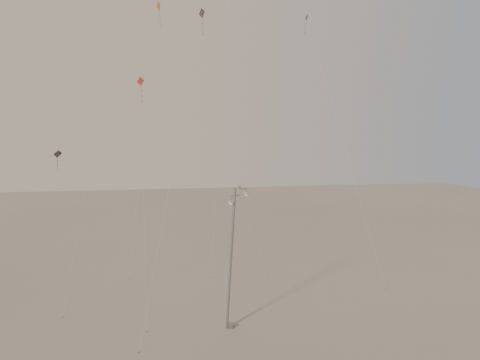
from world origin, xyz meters
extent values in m
plane|color=gray|center=(0.00, 0.00, 0.00)|extent=(160.00, 160.00, 0.00)
cylinder|color=gray|center=(0.55, 1.59, 0.15)|extent=(0.44, 0.44, 0.30)
cylinder|color=gray|center=(0.55, 1.59, 5.00)|extent=(0.78, 0.18, 9.98)
cylinder|color=gray|center=(1.16, 1.59, 10.04)|extent=(0.14, 0.14, 0.18)
cylinder|color=gray|center=(1.40, 1.62, 9.89)|extent=(0.50, 0.13, 0.07)
cylinder|color=gray|center=(1.65, 1.65, 9.74)|extent=(0.06, 0.06, 0.30)
ellipsoid|color=#AEAFAA|center=(1.65, 1.65, 9.59)|extent=(0.52, 0.52, 0.18)
cylinder|color=gray|center=(0.86, 1.56, 9.44)|extent=(0.60, 0.13, 0.07)
cylinder|color=gray|center=(0.56, 1.53, 9.24)|extent=(0.06, 0.06, 0.40)
ellipsoid|color=#AEAFAA|center=(0.56, 1.53, 9.04)|extent=(0.52, 0.52, 0.18)
cylinder|color=beige|center=(-9.71, 11.57, 15.34)|extent=(3.83, 12.66, 30.59)
cylinder|color=gray|center=(-11.61, 5.24, 0.05)|extent=(0.06, 0.06, 0.10)
cube|color=#322A2A|center=(-0.36, 13.80, 25.26)|extent=(0.53, 0.73, 0.84)
cylinder|color=#322A2A|center=(-0.28, 13.93, 24.05)|extent=(0.16, 0.23, 1.66)
cylinder|color=beige|center=(-2.98, 6.65, 12.66)|extent=(5.26, 14.32, 25.22)
cylinder|color=gray|center=(-5.60, -0.51, 0.05)|extent=(0.06, 0.06, 0.10)
cylinder|color=beige|center=(1.98, 15.18, 20.90)|extent=(3.83, 7.23, 41.70)
cylinder|color=gray|center=(0.07, 11.57, 0.05)|extent=(0.06, 0.06, 0.10)
cube|color=maroon|center=(-5.92, 10.25, 18.22)|extent=(0.64, 0.50, 0.76)
cylinder|color=maroon|center=(-5.86, 10.39, 17.17)|extent=(0.10, 0.22, 1.42)
cylinder|color=beige|center=(-5.60, 6.12, 9.14)|extent=(0.65, 8.26, 18.18)
cylinder|color=gray|center=(-5.28, 2.00, 0.05)|extent=(0.06, 0.06, 0.10)
cube|color=#322A2A|center=(10.96, 16.22, 26.23)|extent=(0.24, 0.86, 0.83)
cylinder|color=#322A2A|center=(10.82, 16.18, 25.15)|extent=(0.22, 0.08, 1.41)
cylinder|color=beige|center=(13.05, 11.12, 13.14)|extent=(4.19, 10.23, 26.19)
cylinder|color=gray|center=(15.14, 6.01, 0.05)|extent=(0.06, 0.06, 0.10)
cube|color=#924E18|center=(-4.52, 17.72, 27.00)|extent=(0.38, 0.91, 0.93)
cylinder|color=#924E18|center=(-4.41, 17.82, 25.80)|extent=(0.20, 0.17, 1.56)
cylinder|color=beige|center=(0.69, 14.83, 13.52)|extent=(10.44, 5.81, 26.95)
cylinder|color=gray|center=(5.90, 11.93, 0.05)|extent=(0.06, 0.06, 0.10)
cube|color=#322A2A|center=(-13.41, 12.29, 12.00)|extent=(0.66, 0.32, 0.69)
cylinder|color=#322A2A|center=(-13.52, 12.40, 11.15)|extent=(0.14, 0.14, 1.09)
cylinder|color=beige|center=(-5.87, 14.19, 14.98)|extent=(3.77, 3.31, 29.86)
cylinder|color=gray|center=(-7.75, 12.55, 0.05)|extent=(0.06, 0.06, 0.10)
camera|label=1|loc=(-3.16, -23.33, 13.19)|focal=28.00mm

